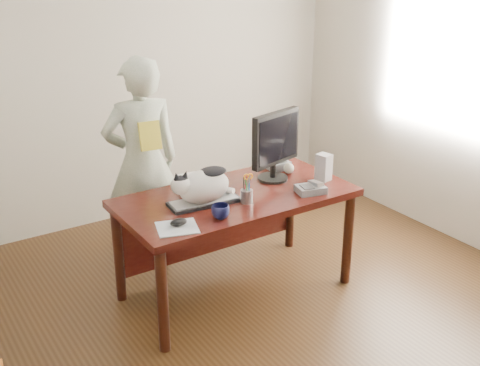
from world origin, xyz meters
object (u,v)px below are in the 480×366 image
at_px(cat, 202,185).
at_px(pen_cup, 247,195).
at_px(person, 142,162).
at_px(mouse, 178,222).
at_px(speaker, 324,167).
at_px(book_stack, 191,181).
at_px(coffee_mug, 220,212).
at_px(phone, 311,188).
at_px(desk, 230,210).
at_px(baseball, 289,168).
at_px(calculator, 275,163).
at_px(keyboard, 204,202).
at_px(monitor, 276,142).

bearing_deg(cat, pen_cup, -21.17).
bearing_deg(person, mouse, 84.70).
bearing_deg(speaker, person, 123.79).
xyz_separation_m(pen_cup, mouse, (-0.54, -0.07, -0.03)).
bearing_deg(book_stack, person, 115.54).
bearing_deg(mouse, coffee_mug, 8.15).
bearing_deg(phone, desk, 158.18).
distance_m(baseball, calculator, 0.16).
distance_m(mouse, calculator, 1.20).
bearing_deg(baseball, pen_cup, -153.35).
distance_m(speaker, book_stack, 0.95).
height_order(desk, keyboard, keyboard).
distance_m(pen_cup, person, 1.02).
distance_m(mouse, speaker, 1.23).
height_order(keyboard, calculator, calculator).
xyz_separation_m(pen_cup, baseball, (0.56, 0.28, -0.02)).
distance_m(pen_cup, mouse, 0.55).
bearing_deg(person, phone, 133.18).
xyz_separation_m(keyboard, speaker, (0.93, -0.09, 0.08)).
xyz_separation_m(mouse, book_stack, (0.37, 0.52, 0.01)).
relative_size(desk, person, 1.00).
distance_m(keyboard, cat, 0.12).
relative_size(desk, calculator, 7.45).
relative_size(pen_cup, person, 0.13).
bearing_deg(coffee_mug, phone, 1.33).
bearing_deg(person, pen_cup, 114.93).
distance_m(coffee_mug, baseball, 0.92).
bearing_deg(coffee_mug, cat, 87.29).
distance_m(mouse, book_stack, 0.64).
height_order(coffee_mug, baseball, coffee_mug).
xyz_separation_m(book_stack, calculator, (0.72, -0.01, -0.01)).
distance_m(cat, mouse, 0.36).
xyz_separation_m(desk, keyboard, (-0.26, -0.10, 0.16)).
distance_m(desk, mouse, 0.65).
bearing_deg(coffee_mug, desk, 50.53).
xyz_separation_m(keyboard, pen_cup, (0.24, -0.13, 0.04)).
distance_m(monitor, mouse, 1.01).
xyz_separation_m(phone, speaker, (0.22, 0.14, 0.07)).
distance_m(pen_cup, coffee_mug, 0.30).
distance_m(monitor, person, 1.04).
relative_size(pen_cup, phone, 0.92).
distance_m(book_stack, calculator, 0.72).
height_order(pen_cup, baseball, pen_cup).
bearing_deg(mouse, monitor, 35.10).
bearing_deg(baseball, speaker, -62.26).
bearing_deg(coffee_mug, monitor, 27.30).
xyz_separation_m(mouse, person, (0.24, 1.04, 0.03)).
height_order(baseball, book_stack, book_stack).
height_order(phone, calculator, phone).
bearing_deg(phone, book_stack, 153.26).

